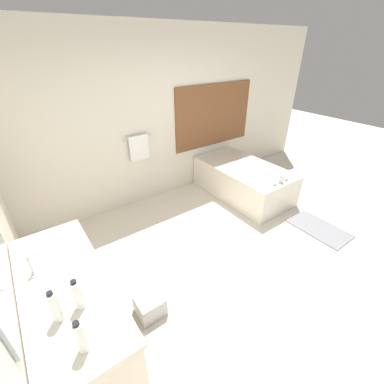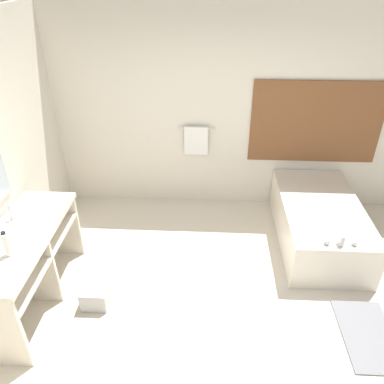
% 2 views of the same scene
% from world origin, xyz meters
% --- Properties ---
extents(ground_plane, '(16.00, 16.00, 0.00)m').
position_xyz_m(ground_plane, '(0.00, 0.00, 0.00)').
color(ground_plane, beige).
rests_on(ground_plane, ground).
extents(wall_back_with_blinds, '(7.40, 0.13, 2.70)m').
position_xyz_m(wall_back_with_blinds, '(0.04, 2.23, 1.35)').
color(wall_back_with_blinds, silver).
rests_on(wall_back_with_blinds, ground_plane).
extents(vanity_counter, '(0.60, 1.54, 0.86)m').
position_xyz_m(vanity_counter, '(-1.88, 0.19, 0.63)').
color(vanity_counter, beige).
rests_on(vanity_counter, ground_plane).
extents(sink_faucet, '(0.09, 0.04, 0.18)m').
position_xyz_m(sink_faucet, '(-2.05, 0.40, 0.95)').
color(sink_faucet, silver).
rests_on(sink_faucet, vanity_counter).
extents(bathtub, '(0.94, 1.73, 0.68)m').
position_xyz_m(bathtub, '(1.26, 1.32, 0.31)').
color(bathtub, silver).
rests_on(bathtub, ground_plane).
extents(water_bottle_1, '(0.07, 0.07, 0.25)m').
position_xyz_m(water_bottle_1, '(-1.90, -0.41, 0.98)').
color(water_bottle_1, silver).
rests_on(water_bottle_1, vanity_counter).
extents(water_bottle_2, '(0.07, 0.07, 0.26)m').
position_xyz_m(water_bottle_2, '(-1.97, -0.12, 0.98)').
color(water_bottle_2, silver).
rests_on(water_bottle_2, vanity_counter).
extents(water_bottle_3, '(0.07, 0.07, 0.25)m').
position_xyz_m(water_bottle_3, '(-1.84, -0.11, 0.98)').
color(water_bottle_3, silver).
rests_on(water_bottle_3, vanity_counter).
extents(waste_bin, '(0.27, 0.27, 0.22)m').
position_xyz_m(waste_bin, '(-1.25, 0.15, 0.11)').
color(waste_bin, '#B2B2B2').
rests_on(waste_bin, ground_plane).
extents(bath_mat, '(0.50, 0.83, 0.02)m').
position_xyz_m(bath_mat, '(1.45, -0.11, 0.01)').
color(bath_mat, slate).
rests_on(bath_mat, ground_plane).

